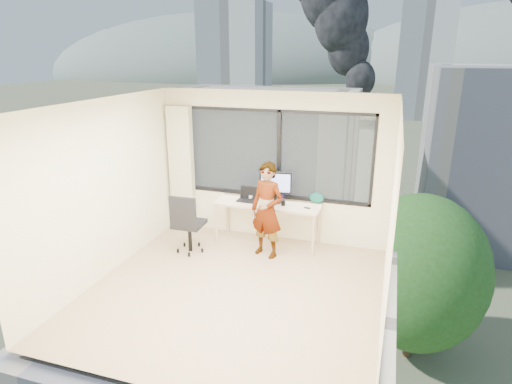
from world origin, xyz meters
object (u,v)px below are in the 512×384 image
at_px(chair, 189,222).
at_px(game_console, 257,195).
at_px(handbag, 317,198).
at_px(person, 267,210).
at_px(monitor, 276,187).
at_px(laptop, 247,195).
at_px(desk, 268,223).

relative_size(chair, game_console, 3.61).
distance_m(chair, handbag, 2.19).
height_order(game_console, handbag, handbag).
relative_size(person, game_console, 5.41).
bearing_deg(game_console, monitor, -43.40).
bearing_deg(game_console, laptop, -134.54).
bearing_deg(monitor, handbag, 5.77).
distance_m(monitor, handbag, 0.72).
relative_size(monitor, handbag, 2.21).
distance_m(desk, game_console, 0.54).
bearing_deg(handbag, monitor, -165.63).
xyz_separation_m(monitor, laptop, (-0.49, -0.07, -0.17)).
relative_size(chair, laptop, 3.03).
xyz_separation_m(chair, person, (1.27, 0.25, 0.26)).
bearing_deg(chair, monitor, 29.93).
distance_m(monitor, game_console, 0.48).
height_order(game_console, laptop, laptop).
height_order(chair, monitor, monitor).
relative_size(game_console, handbag, 1.17).
xyz_separation_m(game_console, laptop, (-0.11, -0.24, 0.07)).
bearing_deg(person, monitor, 107.36).
height_order(laptop, handbag, laptop).
distance_m(chair, monitor, 1.56).
relative_size(monitor, game_console, 1.89).
relative_size(desk, handbag, 7.26).
bearing_deg(desk, person, -75.22).
distance_m(person, laptop, 0.66).
bearing_deg(monitor, laptop, -179.75).
relative_size(monitor, laptop, 1.59).
height_order(chair, person, person).
xyz_separation_m(person, game_console, (-0.38, 0.67, 0.00)).
distance_m(desk, laptop, 0.61).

